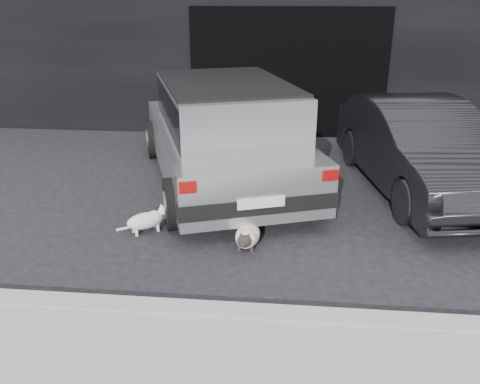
# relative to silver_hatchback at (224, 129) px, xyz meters

# --- Properties ---
(ground) EXTENTS (80.00, 80.00, 0.00)m
(ground) POSITION_rel_silver_hatchback_xyz_m (-0.06, -1.02, -0.90)
(ground) COLOR black
(ground) RESTS_ON ground
(building_facade) EXTENTS (34.00, 4.00, 5.00)m
(building_facade) POSITION_rel_silver_hatchback_xyz_m (0.94, 4.98, 1.60)
(building_facade) COLOR black
(building_facade) RESTS_ON ground
(garage_opening) EXTENTS (4.00, 0.10, 2.60)m
(garage_opening) POSITION_rel_silver_hatchback_xyz_m (0.94, 2.97, 0.40)
(garage_opening) COLOR black
(garage_opening) RESTS_ON ground
(curb) EXTENTS (18.00, 0.25, 0.12)m
(curb) POSITION_rel_silver_hatchback_xyz_m (0.94, -3.62, -0.84)
(curb) COLOR gray
(curb) RESTS_ON ground
(silver_hatchback) EXTENTS (3.35, 4.87, 1.65)m
(silver_hatchback) POSITION_rel_silver_hatchback_xyz_m (0.00, 0.00, 0.00)
(silver_hatchback) COLOR #A3A6A8
(silver_hatchback) RESTS_ON ground
(second_car) EXTENTS (2.20, 4.36, 1.37)m
(second_car) POSITION_rel_silver_hatchback_xyz_m (2.97, 0.00, -0.21)
(second_car) COLOR black
(second_car) RESTS_ON ground
(cat_siamese) EXTENTS (0.32, 0.88, 0.30)m
(cat_siamese) POSITION_rel_silver_hatchback_xyz_m (0.54, -2.14, -0.76)
(cat_siamese) COLOR beige
(cat_siamese) RESTS_ON ground
(cat_white) EXTENTS (0.60, 0.50, 0.33)m
(cat_white) POSITION_rel_silver_hatchback_xyz_m (-0.75, -1.84, -0.74)
(cat_white) COLOR silver
(cat_white) RESTS_ON ground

